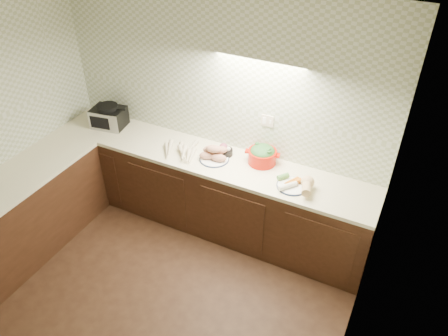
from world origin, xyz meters
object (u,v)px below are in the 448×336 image
at_px(sweet_potato_plate, 214,154).
at_px(parsnip_pile, 181,148).
at_px(dutch_oven, 262,155).
at_px(veg_plate, 299,183).
at_px(onion_bowl, 225,151).
at_px(toaster_oven, 109,117).

bearing_deg(sweet_potato_plate, parsnip_pile, -176.92).
height_order(parsnip_pile, dutch_oven, dutch_oven).
xyz_separation_m(parsnip_pile, veg_plate, (1.32, -0.03, 0.01)).
bearing_deg(onion_bowl, veg_plate, -11.65).
height_order(parsnip_pile, sweet_potato_plate, sweet_potato_plate).
bearing_deg(veg_plate, onion_bowl, 168.35).
distance_m(toaster_oven, veg_plate, 2.34).
xyz_separation_m(toaster_oven, parsnip_pile, (1.02, -0.08, -0.09)).
bearing_deg(veg_plate, sweet_potato_plate, 176.61).
relative_size(toaster_oven, veg_plate, 1.06).
bearing_deg(sweet_potato_plate, dutch_oven, 19.44).
bearing_deg(dutch_oven, parsnip_pile, -178.61).
bearing_deg(toaster_oven, parsnip_pile, -14.14).
relative_size(toaster_oven, onion_bowl, 2.45).
height_order(onion_bowl, dutch_oven, dutch_oven).
distance_m(sweet_potato_plate, veg_plate, 0.94).
relative_size(dutch_oven, veg_plate, 0.94).
bearing_deg(dutch_oven, onion_bowl, 174.48).
xyz_separation_m(toaster_oven, veg_plate, (2.34, -0.12, -0.07)).
distance_m(dutch_oven, veg_plate, 0.52).
distance_m(toaster_oven, sweet_potato_plate, 1.40).
xyz_separation_m(sweet_potato_plate, dutch_oven, (0.46, 0.16, 0.03)).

